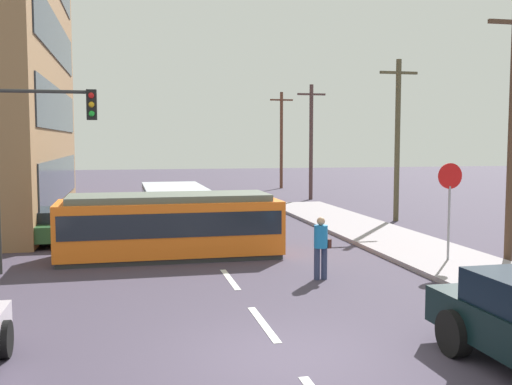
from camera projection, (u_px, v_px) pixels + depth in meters
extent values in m
plane|color=#423A4B|center=(210.00, 252.00, 19.87)|extent=(120.00, 120.00, 0.00)
cube|color=gray|center=(462.00, 266.00, 17.39)|extent=(3.20, 36.00, 0.14)
cube|color=silver|center=(263.00, 324.00, 12.07)|extent=(0.16, 2.40, 0.01)
cube|color=silver|center=(230.00, 279.00, 15.97)|extent=(0.16, 2.40, 0.01)
cube|color=silver|center=(192.00, 229.00, 25.21)|extent=(0.16, 2.40, 0.01)
cube|color=silver|center=(180.00, 212.00, 31.06)|extent=(0.16, 2.40, 0.01)
cube|color=#2D3847|center=(61.00, 179.00, 27.99)|extent=(0.06, 14.45, 1.92)
cube|color=#2D3847|center=(59.00, 109.00, 27.71)|extent=(0.06, 14.45, 1.92)
cube|color=#2D3847|center=(57.00, 39.00, 27.44)|extent=(0.06, 14.45, 1.92)
cube|color=orange|center=(170.00, 226.00, 19.01)|extent=(6.94, 2.58, 1.65)
cube|color=#2D2D2D|center=(170.00, 255.00, 19.08)|extent=(6.80, 2.45, 0.15)
cube|color=#596155|center=(169.00, 197.00, 18.93)|extent=(6.24, 2.20, 0.20)
cube|color=#1E232D|center=(170.00, 220.00, 18.99)|extent=(6.66, 2.62, 0.73)
cube|color=#AFB6C0|center=(174.00, 203.00, 25.65)|extent=(2.55, 5.82, 1.45)
cube|color=black|center=(180.00, 205.00, 22.87)|extent=(2.25, 0.14, 0.87)
cube|color=black|center=(174.00, 197.00, 25.63)|extent=(2.58, 4.95, 0.58)
cylinder|color=black|center=(178.00, 222.00, 23.90)|extent=(2.56, 0.92, 0.90)
cylinder|color=black|center=(171.00, 212.00, 27.51)|extent=(2.56, 0.92, 0.90)
cylinder|color=navy|center=(317.00, 264.00, 15.92)|extent=(0.16, 0.16, 0.85)
cylinder|color=navy|center=(324.00, 263.00, 15.96)|extent=(0.16, 0.16, 0.85)
cylinder|color=#1D76BD|center=(321.00, 237.00, 15.88)|extent=(0.36, 0.36, 0.60)
sphere|color=tan|center=(321.00, 221.00, 15.85)|extent=(0.22, 0.22, 0.22)
cube|color=#4A231E|center=(328.00, 243.00, 15.99)|extent=(0.14, 0.22, 0.24)
cylinder|color=black|center=(454.00, 333.00, 10.25)|extent=(0.29, 0.80, 0.80)
cylinder|color=black|center=(4.00, 339.00, 10.17)|extent=(0.22, 0.64, 0.64)
cube|color=#28552D|center=(54.00, 227.00, 22.12)|extent=(1.83, 4.34, 0.55)
cube|color=black|center=(53.00, 215.00, 21.93)|extent=(1.67, 2.39, 0.40)
cylinder|color=black|center=(34.00, 228.00, 23.22)|extent=(0.22, 0.64, 0.64)
cylinder|color=black|center=(83.00, 227.00, 23.58)|extent=(0.22, 0.64, 0.64)
cylinder|color=black|center=(23.00, 239.00, 20.69)|extent=(0.22, 0.64, 0.64)
cylinder|color=black|center=(77.00, 237.00, 21.05)|extent=(0.22, 0.64, 0.64)
cylinder|color=gray|center=(449.00, 223.00, 17.84)|extent=(0.07, 0.07, 2.20)
cylinder|color=red|center=(450.00, 176.00, 17.72)|extent=(0.76, 0.04, 0.76)
cylinder|color=#333333|center=(43.00, 91.00, 16.47)|extent=(2.56, 0.10, 0.10)
cube|color=black|center=(92.00, 105.00, 16.76)|extent=(0.28, 0.24, 0.84)
sphere|color=red|center=(91.00, 95.00, 16.62)|extent=(0.16, 0.16, 0.16)
sphere|color=gold|center=(91.00, 105.00, 16.64)|extent=(0.16, 0.16, 0.16)
sphere|color=green|center=(92.00, 114.00, 16.66)|extent=(0.16, 0.16, 0.16)
cylinder|color=#4D3627|center=(512.00, 134.00, 17.92)|extent=(0.24, 0.24, 7.74)
cylinder|color=brown|center=(397.00, 141.00, 27.38)|extent=(0.24, 0.24, 7.34)
cube|color=brown|center=(399.00, 73.00, 27.11)|extent=(1.80, 0.12, 0.12)
cylinder|color=#4D3635|center=(311.00, 142.00, 37.62)|extent=(0.24, 0.24, 7.17)
cube|color=#4D3635|center=(311.00, 94.00, 37.36)|extent=(1.80, 0.12, 0.12)
cylinder|color=brown|center=(281.00, 140.00, 46.65)|extent=(0.24, 0.24, 7.44)
cube|color=brown|center=(282.00, 100.00, 46.39)|extent=(1.80, 0.12, 0.12)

